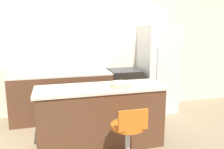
# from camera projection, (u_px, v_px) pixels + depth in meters

# --- Properties ---
(ground_plane) EXTENTS (14.00, 14.00, 0.00)m
(ground_plane) POSITION_uv_depth(u_px,v_px,m) (80.00, 123.00, 4.09)
(ground_plane) COLOR #998466
(wall_back) EXTENTS (8.00, 0.06, 2.60)m
(wall_back) POSITION_uv_depth(u_px,v_px,m) (74.00, 51.00, 4.50)
(wall_back) COLOR silver
(wall_back) RESTS_ON ground_plane
(back_counter) EXTENTS (1.88, 0.64, 0.91)m
(back_counter) POSITION_uv_depth(u_px,v_px,m) (63.00, 96.00, 4.25)
(back_counter) COLOR brown
(back_counter) RESTS_ON ground_plane
(kitchen_island) EXTENTS (1.84, 0.65, 0.90)m
(kitchen_island) POSITION_uv_depth(u_px,v_px,m) (101.00, 116.00, 3.21)
(kitchen_island) COLOR brown
(kitchen_island) RESTS_ON ground_plane
(oven_range) EXTENTS (0.62, 0.65, 0.91)m
(oven_range) POSITION_uv_depth(u_px,v_px,m) (124.00, 91.00, 4.59)
(oven_range) COLOR black
(oven_range) RESTS_ON ground_plane
(refrigerator) EXTENTS (0.69, 0.73, 1.81)m
(refrigerator) POSITION_uv_depth(u_px,v_px,m) (157.00, 69.00, 4.67)
(refrigerator) COLOR silver
(refrigerator) RESTS_ON ground_plane
(stool_chair) EXTENTS (0.42, 0.42, 0.81)m
(stool_chair) POSITION_uv_depth(u_px,v_px,m) (128.00, 138.00, 2.66)
(stool_chair) COLOR #B7B7BC
(stool_chair) RESTS_ON ground_plane
(kettle) EXTENTS (0.15, 0.15, 0.21)m
(kettle) POSITION_uv_depth(u_px,v_px,m) (35.00, 69.00, 4.04)
(kettle) COLOR silver
(kettle) RESTS_ON back_counter
(mixing_bowl) EXTENTS (0.20, 0.20, 0.10)m
(mixing_bowl) POSITION_uv_depth(u_px,v_px,m) (76.00, 69.00, 4.25)
(mixing_bowl) COLOR beige
(mixing_bowl) RESTS_ON back_counter
(fruit_bowl) EXTENTS (0.32, 0.32, 0.07)m
(fruit_bowl) POSITION_uv_depth(u_px,v_px,m) (121.00, 85.00, 3.09)
(fruit_bowl) COLOR beige
(fruit_bowl) RESTS_ON kitchen_island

